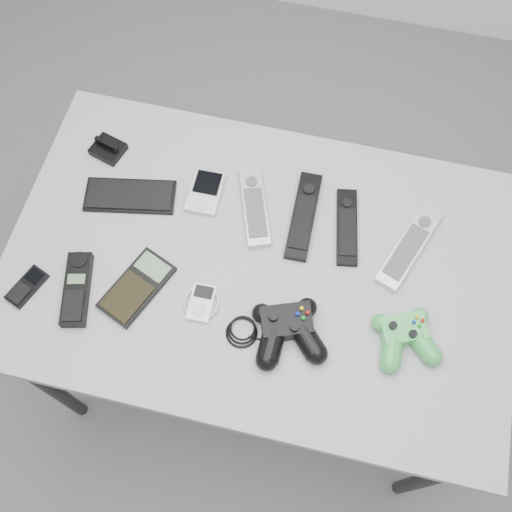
% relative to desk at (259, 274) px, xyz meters
% --- Properties ---
extents(floor, '(3.50, 3.50, 0.00)m').
position_rel_desk_xyz_m(floor, '(-0.08, -0.03, -0.74)').
color(floor, slate).
rests_on(floor, ground).
extents(desk, '(1.21, 0.78, 0.81)m').
position_rel_desk_xyz_m(desk, '(0.00, 0.00, 0.00)').
color(desk, '#969699').
rests_on(desk, floor).
extents(pda_keyboard, '(0.24, 0.13, 0.01)m').
position_rel_desk_xyz_m(pda_keyboard, '(-0.35, 0.10, 0.08)').
color(pda_keyboard, black).
rests_on(pda_keyboard, desk).
extents(dock_bracket, '(0.09, 0.09, 0.04)m').
position_rel_desk_xyz_m(dock_bracket, '(-0.45, 0.22, 0.09)').
color(dock_bracket, black).
rests_on(dock_bracket, desk).
extents(pda, '(0.08, 0.12, 0.02)m').
position_rel_desk_xyz_m(pda, '(-0.17, 0.15, 0.08)').
color(pda, '#B9B7BF').
rests_on(pda, desk).
extents(remote_silver_a, '(0.13, 0.22, 0.02)m').
position_rel_desk_xyz_m(remote_silver_a, '(-0.05, 0.14, 0.08)').
color(remote_silver_a, '#B9B7BF').
rests_on(remote_silver_a, desk).
extents(remote_black_a, '(0.06, 0.24, 0.02)m').
position_rel_desk_xyz_m(remote_black_a, '(0.08, 0.14, 0.08)').
color(remote_black_a, black).
rests_on(remote_black_a, desk).
extents(remote_black_b, '(0.08, 0.21, 0.02)m').
position_rel_desk_xyz_m(remote_black_b, '(0.19, 0.14, 0.08)').
color(remote_black_b, black).
rests_on(remote_black_b, desk).
extents(remote_silver_b, '(0.14, 0.25, 0.02)m').
position_rel_desk_xyz_m(remote_silver_b, '(0.34, 0.12, 0.08)').
color(remote_silver_b, silver).
rests_on(remote_silver_b, desk).
extents(mobile_phone, '(0.08, 0.11, 0.02)m').
position_rel_desk_xyz_m(mobile_phone, '(-0.51, -0.19, 0.08)').
color(mobile_phone, black).
rests_on(mobile_phone, desk).
extents(cordless_handset, '(0.10, 0.19, 0.03)m').
position_rel_desk_xyz_m(cordless_handset, '(-0.39, -0.17, 0.08)').
color(cordless_handset, black).
rests_on(cordless_handset, desk).
extents(calculator, '(0.15, 0.20, 0.02)m').
position_rel_desk_xyz_m(calculator, '(-0.26, -0.13, 0.08)').
color(calculator, black).
rests_on(calculator, desk).
extents(mp3_player, '(0.09, 0.09, 0.02)m').
position_rel_desk_xyz_m(mp3_player, '(-0.11, -0.13, 0.08)').
color(mp3_player, white).
rests_on(mp3_player, desk).
extents(controller_black, '(0.31, 0.25, 0.05)m').
position_rel_desk_xyz_m(controller_black, '(0.10, -0.15, 0.10)').
color(controller_black, black).
rests_on(controller_black, desk).
extents(controller_green, '(0.19, 0.19, 0.05)m').
position_rel_desk_xyz_m(controller_green, '(0.36, -0.11, 0.09)').
color(controller_green, '#268B41').
rests_on(controller_green, desk).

